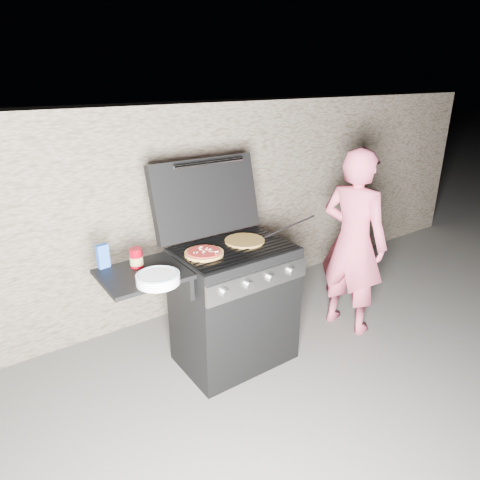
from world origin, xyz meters
TOP-DOWN VIEW (x-y plane):
  - ground at (0.00, 0.00)m, footprint 50.00×50.00m
  - stone_wall at (0.00, 1.05)m, footprint 8.00×0.35m
  - gas_grill at (-0.25, 0.00)m, footprint 1.34×0.79m
  - pizza_topped at (-0.24, 0.00)m, footprint 0.32×0.32m
  - pizza_plain at (0.12, 0.04)m, footprint 0.36×0.36m
  - sauce_jar at (-0.67, 0.09)m, footprint 0.10×0.10m
  - blue_carton at (-0.84, 0.20)m, footprint 0.07×0.05m
  - plate_stack at (-0.65, -0.19)m, footprint 0.27×0.27m
  - person at (1.04, -0.16)m, footprint 0.48×0.62m
  - tongs at (0.49, 0.00)m, footprint 0.49×0.04m

SIDE VIEW (x-z plane):
  - ground at x=0.00m, z-range 0.00..0.00m
  - gas_grill at x=-0.25m, z-range 0.00..0.91m
  - person at x=1.04m, z-range 0.00..1.52m
  - stone_wall at x=0.00m, z-range 0.00..1.80m
  - pizza_plain at x=0.12m, z-range 0.91..0.93m
  - pizza_topped at x=-0.24m, z-range 0.91..0.94m
  - plate_stack at x=-0.65m, z-range 0.90..0.96m
  - tongs at x=0.49m, z-range 0.91..1.01m
  - sauce_jar at x=-0.67m, z-range 0.90..1.02m
  - blue_carton at x=-0.84m, z-range 0.90..1.05m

